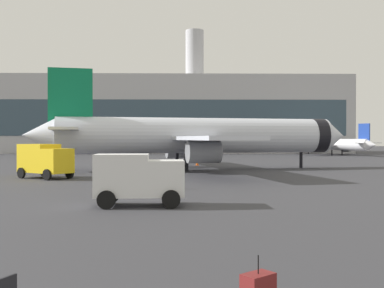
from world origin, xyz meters
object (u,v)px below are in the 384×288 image
at_px(airplane_at_gate, 197,136).
at_px(safety_cone_mid, 197,162).
at_px(safety_cone_near, 180,183).
at_px(safety_cone_far, 165,163).
at_px(cargo_van, 138,177).
at_px(airplane_taxiing, 333,144).
at_px(service_truck, 45,159).

xyz_separation_m(airplane_at_gate, safety_cone_mid, (0.22, 7.69, -3.28)).
bearing_deg(safety_cone_near, safety_cone_far, 94.18).
bearing_deg(cargo_van, safety_cone_near, 75.32).
xyz_separation_m(cargo_van, safety_cone_far, (-0.00, 35.56, -1.13)).
relative_size(airplane_at_gate, airplane_taxiing, 1.81).
bearing_deg(safety_cone_mid, airplane_at_gate, -91.63).
xyz_separation_m(airplane_taxiing, cargo_van, (-32.82, -70.89, -0.71)).
relative_size(airplane_at_gate, cargo_van, 7.89).
bearing_deg(airplane_at_gate, airplane_taxiing, 56.51).
bearing_deg(safety_cone_far, safety_cone_mid, -12.28).
relative_size(service_truck, cargo_van, 1.15).
height_order(airplane_at_gate, airplane_taxiing, airplane_at_gate).
xyz_separation_m(airplane_at_gate, service_truck, (-13.25, -10.68, -2.05)).
bearing_deg(cargo_van, safety_cone_far, 90.00).
bearing_deg(airplane_taxiing, safety_cone_far, -132.89).
bearing_deg(safety_cone_near, airplane_at_gate, 84.80).
height_order(airplane_taxiing, service_truck, airplane_taxiing).
bearing_deg(airplane_at_gate, safety_cone_far, 113.84).
relative_size(airplane_at_gate, safety_cone_far, 54.28).
bearing_deg(safety_cone_mid, airplane_taxiing, 51.48).
height_order(airplane_taxiing, safety_cone_near, airplane_taxiing).
xyz_separation_m(safety_cone_near, safety_cone_mid, (1.97, 26.94, -0.01)).
distance_m(airplane_taxiing, safety_cone_mid, 46.30).
height_order(service_truck, safety_cone_near, service_truck).
distance_m(airplane_at_gate, safety_cone_near, 19.60).
distance_m(safety_cone_near, safety_cone_far, 27.89).
bearing_deg(airplane_at_gate, safety_cone_near, -95.20).
relative_size(airplane_at_gate, service_truck, 6.85).
bearing_deg(airplane_at_gate, service_truck, -141.14).
relative_size(cargo_van, safety_cone_near, 5.61).
xyz_separation_m(service_truck, cargo_van, (9.47, -16.32, -0.16)).
bearing_deg(service_truck, cargo_van, -59.87).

